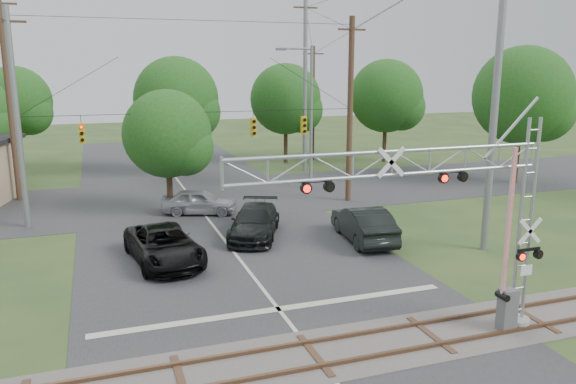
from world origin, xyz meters
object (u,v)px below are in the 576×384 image
object	(u,v)px
car_dark	(255,222)
streetlight	(309,110)
sedan_silver	(199,202)
crossing_gantry	(447,209)
pickup_black	(164,245)
traffic_signal_span	(215,117)

from	to	relation	value
car_dark	streetlight	size ratio (longest dim) A/B	0.55
sedan_silver	streetlight	size ratio (longest dim) A/B	0.44
crossing_gantry	car_dark	world-z (taller)	crossing_gantry
pickup_black	streetlight	bearing A→B (deg)	39.47
streetlight	car_dark	bearing A→B (deg)	-123.98
traffic_signal_span	pickup_black	bearing A→B (deg)	-117.08
traffic_signal_span	streetlight	world-z (taller)	traffic_signal_span
pickup_black	sedan_silver	distance (m)	8.43
pickup_black	car_dark	bearing A→B (deg)	18.82
traffic_signal_span	pickup_black	size ratio (longest dim) A/B	3.39
sedan_silver	car_dark	bearing A→B (deg)	-141.68
car_dark	sedan_silver	distance (m)	5.77
traffic_signal_span	streetlight	xyz separation A→B (m)	(7.47, 4.37, -0.09)
pickup_black	sedan_silver	size ratio (longest dim) A/B	1.29
sedan_silver	traffic_signal_span	bearing A→B (deg)	-58.42
crossing_gantry	pickup_black	world-z (taller)	crossing_gantry
crossing_gantry	streetlight	distance (m)	23.17
traffic_signal_span	sedan_silver	xyz separation A→B (m)	(-1.14, -0.24, -4.88)
traffic_signal_span	car_dark	bearing A→B (deg)	-83.28
sedan_silver	crossing_gantry	bearing A→B (deg)	-146.72
pickup_black	streetlight	distance (m)	17.70
crossing_gantry	car_dark	distance (m)	13.35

